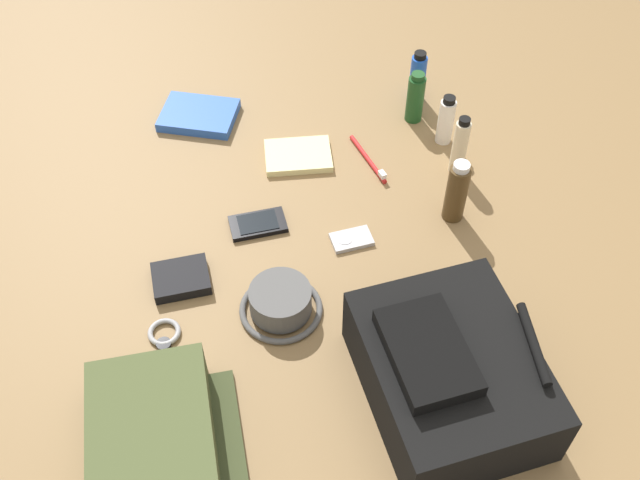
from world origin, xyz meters
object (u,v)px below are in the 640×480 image
Objects in this scene: shampoo_bottle at (415,98)px; cell_phone at (258,224)px; toothpaste_tube at (446,120)px; lotion_bottle at (460,146)px; notepad at (298,156)px; backpack at (449,373)px; deodorant_spray at (418,77)px; bucket_hat at (281,303)px; toiletry_pouch at (155,432)px; cologne_bottle at (457,192)px; wallet at (181,279)px; toothbrush at (370,161)px; wristwatch at (164,334)px; media_player at (351,239)px; paperback_novel at (199,116)px.

shampoo_bottle is 1.05× the size of cell_phone.
toothpaste_tube is at bearing 116.94° from cell_phone.
lotion_bottle reaches higher than notepad.
backpack is 2.91× the size of deodorant_spray.
deodorant_spray reaches higher than bucket_hat.
toiletry_pouch is 0.76m from cologne_bottle.
deodorant_spray is 1.06× the size of cell_phone.
cologne_bottle reaches higher than lotion_bottle.
shampoo_bottle reaches higher than wallet.
cell_phone is at bearing -57.75° from toothbrush.
deodorant_spray is 1.06× the size of toothpaste_tube.
toothbrush is at bearing -139.63° from cologne_bottle.
cell_phone is at bearing -26.91° from notepad.
cologne_bottle is at bearing 112.13° from wristwatch.
deodorant_spray reaches higher than cell_phone.
deodorant_spray is at bearing -170.49° from lotion_bottle.
deodorant_spray is 0.88m from wristwatch.
cologne_bottle is at bearing 56.11° from notepad.
toothpaste_tube reaches higher than bucket_hat.
shampoo_bottle is at bearing -146.61° from toothpaste_tube.
cologne_bottle reaches higher than toothpaste_tube.
media_player is 1.30× the size of wristwatch.
lotion_bottle is (0.10, 0.01, 0.01)m from toothpaste_tube.
deodorant_spray is 0.66× the size of paperback_novel.
toiletry_pouch is 2.95× the size of media_player.
toiletry_pouch reaches higher than bucket_hat.
bucket_hat reaches higher than wristwatch.
lotion_bottle reaches higher than toothpaste_tube.
media_player is 0.84× the size of wallet.
cell_phone is 1.77× the size of wristwatch.
cell_phone is at bearing -144.30° from backpack.
bucket_hat is 1.27× the size of cell_phone.
lotion_bottle is 0.63m from paperback_novel.
deodorant_spray reaches higher than toiletry_pouch.
shampoo_bottle is (-0.53, 0.35, 0.04)m from bucket_hat.
wristwatch is 0.13m from wallet.
media_player is at bearing 135.76° from bucket_hat.
cell_phone is at bearing -171.32° from bucket_hat.
deodorant_spray reaches higher than wallet.
backpack is at bearing -14.62° from lotion_bottle.
lotion_bottle is 0.75m from wristwatch.
backpack is 0.50m from toiletry_pouch.
cologne_bottle is (-0.42, 0.11, 0.00)m from backpack.
lotion_bottle is 0.99× the size of notepad.
cell_phone is at bearing 122.27° from wallet.
paperback_novel is at bearing -160.91° from cell_phone.
lotion_bottle is (0.18, 0.06, 0.01)m from shampoo_bottle.
cologne_bottle is at bearing 93.96° from wallet.
toiletry_pouch is 1.79× the size of cologne_bottle.
lotion_bottle is at bearing 78.32° from notepad.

